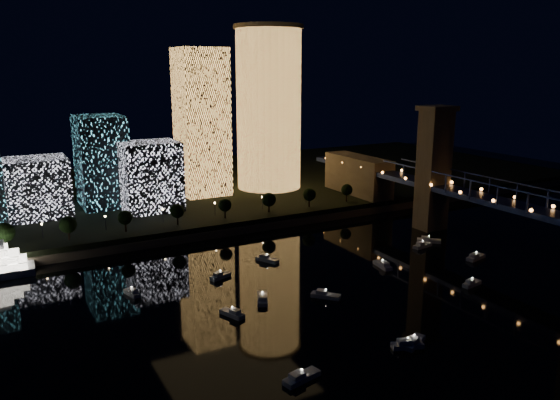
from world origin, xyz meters
The scene contains 10 objects.
ground centered at (0.00, 0.00, 0.00)m, with size 520.00×520.00×0.00m, color black.
far_bank centered at (0.00, 160.00, 2.50)m, with size 420.00×160.00×5.00m, color black.
seawall centered at (0.00, 82.00, 1.50)m, with size 420.00×6.00×3.00m, color #6B5E4C.
tower_cylindrical centered at (33.60, 133.37, 45.05)m, with size 34.00×34.00×79.85m.
tower_rectangular centered at (-1.33, 135.01, 39.34)m, with size 21.58×21.58×68.68m, color #F7AB4F.
midrise_blocks centered at (-63.88, 126.41, 21.01)m, with size 90.04×41.54×39.53m.
truss_bridge centered at (65.00, 3.72, 16.25)m, with size 13.00×266.00×50.00m.
motorboats centered at (-1.17, 14.26, 0.81)m, with size 118.37×75.55×2.78m.
esplanade_trees centered at (-38.13, 88.00, 10.47)m, with size 165.69×6.64×8.82m.
street_lamps centered at (-34.00, 94.00, 9.02)m, with size 132.70×0.70×5.65m.
Camera 1 is at (-92.41, -110.42, 63.91)m, focal length 35.00 mm.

